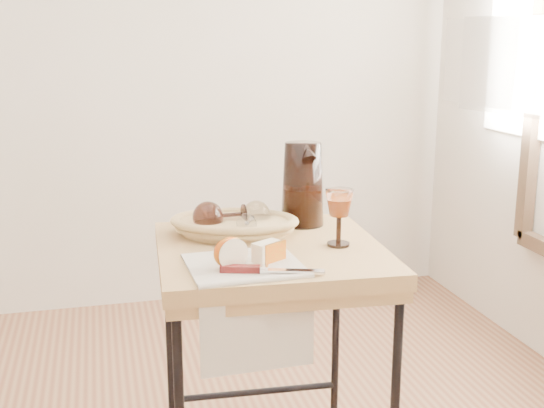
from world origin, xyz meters
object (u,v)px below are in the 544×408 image
object	(u,v)px
pitcher	(303,184)
goblet_lying_a	(224,215)
wine_goblet	(339,217)
table_knife	(268,269)
apple_half	(229,252)
side_table	(270,374)
tea_towel	(244,265)
goblet_lying_b	(252,218)
bread_basket	(234,227)

from	to	relation	value
pitcher	goblet_lying_a	bearing A→B (deg)	-169.84
wine_goblet	table_knife	world-z (taller)	wine_goblet
apple_half	table_knife	bearing A→B (deg)	-53.85
side_table	tea_towel	world-z (taller)	tea_towel
goblet_lying_b	table_knife	xyz separation A→B (m)	(-0.04, -0.33, -0.04)
bread_basket	pitcher	xyz separation A→B (m)	(0.22, 0.06, 0.10)
pitcher	table_knife	world-z (taller)	pitcher
goblet_lying_a	table_knife	world-z (taller)	goblet_lying_a
goblet_lying_a	goblet_lying_b	size ratio (longest dim) A/B	1.10
side_table	goblet_lying_a	distance (m)	0.47
goblet_lying_a	apple_half	distance (m)	0.31
apple_half	side_table	bearing A→B (deg)	32.09
wine_goblet	table_knife	size ratio (longest dim) A/B	0.65
side_table	bread_basket	distance (m)	0.43
goblet_lying_a	pitcher	distance (m)	0.26
side_table	apple_half	distance (m)	0.48
goblet_lying_a	bread_basket	bearing A→B (deg)	149.01
tea_towel	wine_goblet	distance (m)	0.31
tea_towel	apple_half	distance (m)	0.06
goblet_lying_a	pitcher	world-z (taller)	pitcher
apple_half	pitcher	bearing A→B (deg)	33.40
wine_goblet	goblet_lying_a	bearing A→B (deg)	146.94
side_table	wine_goblet	world-z (taller)	wine_goblet
side_table	wine_goblet	distance (m)	0.49
bread_basket	apple_half	xyz separation A→B (m)	(-0.07, -0.29, 0.02)
tea_towel	bread_basket	bearing A→B (deg)	81.44
wine_goblet	apple_half	world-z (taller)	wine_goblet
goblet_lying_b	wine_goblet	distance (m)	0.25
bread_basket	tea_towel	bearing A→B (deg)	-77.61
tea_towel	goblet_lying_b	size ratio (longest dim) A/B	2.12
bread_basket	wine_goblet	world-z (taller)	wine_goblet
bread_basket	pitcher	distance (m)	0.25
side_table	goblet_lying_b	world-z (taller)	goblet_lying_b
side_table	tea_towel	bearing A→B (deg)	-124.59
goblet_lying_b	table_knife	bearing A→B (deg)	-158.49
goblet_lying_b	apple_half	world-z (taller)	goblet_lying_b
tea_towel	table_knife	world-z (taller)	table_knife
tea_towel	apple_half	bearing A→B (deg)	-158.28
side_table	apple_half	size ratio (longest dim) A/B	9.15
goblet_lying_b	pitcher	bearing A→B (deg)	-36.24
pitcher	tea_towel	bearing A→B (deg)	-127.82
tea_towel	goblet_lying_a	xyz separation A→B (m)	(0.00, 0.29, 0.05)
goblet_lying_b	tea_towel	bearing A→B (deg)	-169.14
bread_basket	wine_goblet	bearing A→B (deg)	-14.95
pitcher	table_knife	bearing A→B (deg)	-118.07
goblet_lying_b	table_knife	size ratio (longest dim) A/B	0.53
apple_half	wine_goblet	bearing A→B (deg)	3.56
goblet_lying_b	wine_goblet	xyz separation A→B (m)	(0.20, -0.15, 0.03)
tea_towel	wine_goblet	xyz separation A→B (m)	(0.28, 0.11, 0.08)
goblet_lying_a	side_table	bearing A→B (deg)	122.06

